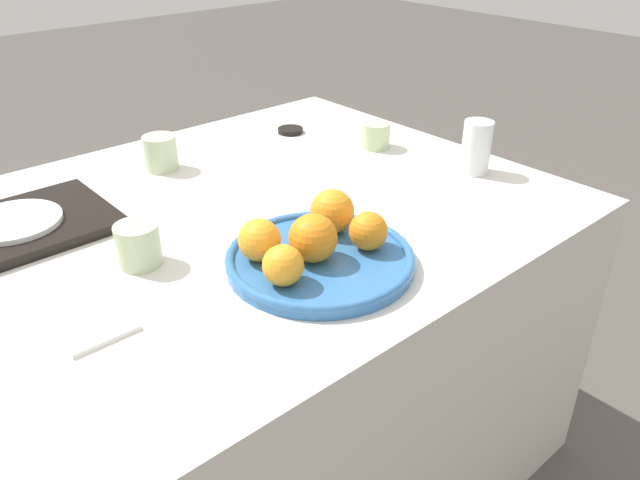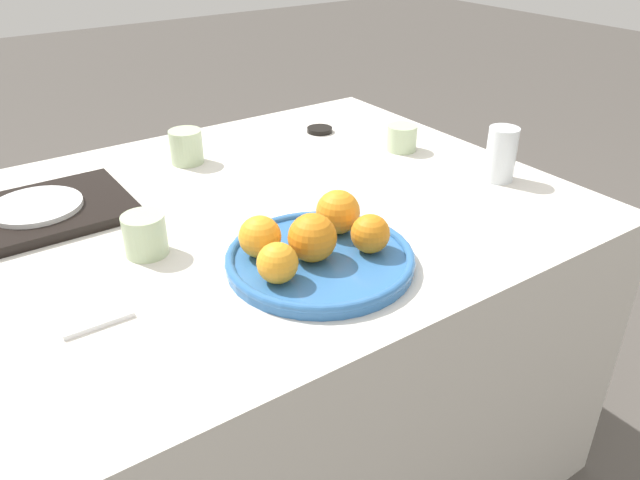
% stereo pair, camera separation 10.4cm
% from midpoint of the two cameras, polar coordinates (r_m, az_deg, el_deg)
% --- Properties ---
extents(ground_plane, '(12.00, 12.00, 0.00)m').
position_cam_midpoint_polar(ground_plane, '(1.70, -3.07, -18.81)').
color(ground_plane, '#4C4742').
extents(table, '(1.26, 1.00, 0.70)m').
position_cam_midpoint_polar(table, '(1.45, -3.44, -9.49)').
color(table, silver).
rests_on(table, ground_plane).
extents(fruit_platter, '(0.32, 0.32, 0.03)m').
position_cam_midpoint_polar(fruit_platter, '(1.05, 2.81, -1.81)').
color(fruit_platter, '#336BAD').
rests_on(fruit_platter, table).
extents(orange_0, '(0.08, 0.08, 0.08)m').
position_cam_midpoint_polar(orange_0, '(1.11, 4.32, 2.50)').
color(orange_0, orange).
rests_on(orange_0, fruit_platter).
extents(orange_1, '(0.08, 0.08, 0.08)m').
position_cam_midpoint_polar(orange_1, '(1.02, 2.19, 0.14)').
color(orange_1, orange).
rests_on(orange_1, fruit_platter).
extents(orange_2, '(0.07, 0.07, 0.07)m').
position_cam_midpoint_polar(orange_2, '(1.06, 7.42, 0.50)').
color(orange_2, orange).
rests_on(orange_2, fruit_platter).
extents(orange_3, '(0.07, 0.07, 0.07)m').
position_cam_midpoint_polar(orange_3, '(0.97, -0.86, -2.21)').
color(orange_3, orange).
rests_on(orange_3, fruit_platter).
extents(orange_4, '(0.07, 0.07, 0.07)m').
position_cam_midpoint_polar(orange_4, '(1.04, -2.68, 0.22)').
color(orange_4, orange).
rests_on(orange_4, fruit_platter).
extents(water_glass, '(0.07, 0.07, 0.12)m').
position_cam_midpoint_polar(water_glass, '(1.43, 18.26, 7.42)').
color(water_glass, silver).
rests_on(water_glass, table).
extents(serving_tray, '(0.34, 0.25, 0.02)m').
position_cam_midpoint_polar(serving_tray, '(1.31, -22.38, 2.23)').
color(serving_tray, black).
rests_on(serving_tray, table).
extents(side_plate, '(0.17, 0.17, 0.01)m').
position_cam_midpoint_polar(side_plate, '(1.30, -22.51, 2.82)').
color(side_plate, white).
rests_on(side_plate, serving_tray).
extents(cup_0, '(0.07, 0.07, 0.06)m').
position_cam_midpoint_polar(cup_0, '(1.56, 9.40, 9.16)').
color(cup_0, '#B7CC9E').
rests_on(cup_0, table).
extents(cup_1, '(0.07, 0.07, 0.07)m').
position_cam_midpoint_polar(cup_1, '(1.11, -13.17, 0.39)').
color(cup_1, '#B7CC9E').
rests_on(cup_1, table).
extents(cup_2, '(0.08, 0.08, 0.08)m').
position_cam_midpoint_polar(cup_2, '(1.48, -10.18, 8.36)').
color(cup_2, '#B7CC9E').
rests_on(cup_2, table).
extents(napkin, '(0.10, 0.15, 0.01)m').
position_cam_midpoint_polar(napkin, '(1.01, -18.01, -5.54)').
color(napkin, white).
rests_on(napkin, table).
extents(soy_dish, '(0.07, 0.07, 0.01)m').
position_cam_midpoint_polar(soy_dish, '(1.67, 1.77, 10.01)').
color(soy_dish, black).
rests_on(soy_dish, table).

